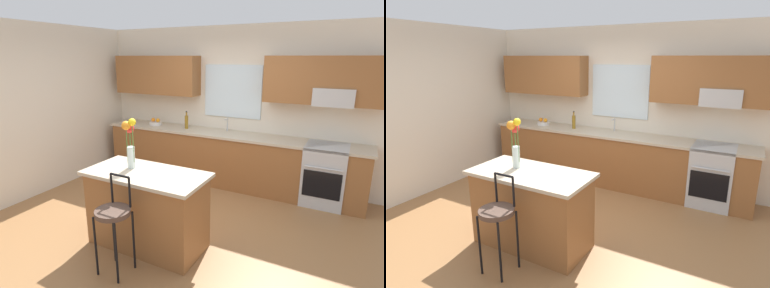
% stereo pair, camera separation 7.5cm
% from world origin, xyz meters
% --- Properties ---
extents(ground_plane, '(14.00, 14.00, 0.00)m').
position_xyz_m(ground_plane, '(0.00, 0.00, 0.00)').
color(ground_plane, olive).
extents(wall_left, '(0.12, 4.60, 2.70)m').
position_xyz_m(wall_left, '(-2.56, 0.30, 1.35)').
color(wall_left, beige).
rests_on(wall_left, ground).
extents(back_wall_assembly, '(5.60, 0.50, 2.70)m').
position_xyz_m(back_wall_assembly, '(0.03, 1.99, 1.51)').
color(back_wall_assembly, beige).
rests_on(back_wall_assembly, ground).
extents(counter_run, '(4.56, 0.64, 0.92)m').
position_xyz_m(counter_run, '(-0.00, 1.70, 0.47)').
color(counter_run, brown).
rests_on(counter_run, ground).
extents(sink_faucet, '(0.02, 0.13, 0.23)m').
position_xyz_m(sink_faucet, '(-0.03, 1.84, 1.06)').
color(sink_faucet, '#B7BABC').
rests_on(sink_faucet, counter_run).
extents(oven_range, '(0.60, 0.64, 0.92)m').
position_xyz_m(oven_range, '(1.64, 1.68, 0.46)').
color(oven_range, '#B7BABC').
rests_on(oven_range, ground).
extents(kitchen_island, '(1.41, 0.71, 0.92)m').
position_xyz_m(kitchen_island, '(-0.07, -0.51, 0.46)').
color(kitchen_island, brown).
rests_on(kitchen_island, ground).
extents(bar_stool_near, '(0.36, 0.36, 1.04)m').
position_xyz_m(bar_stool_near, '(-0.07, -1.07, 0.64)').
color(bar_stool_near, black).
rests_on(bar_stool_near, ground).
extents(flower_vase, '(0.17, 0.18, 0.60)m').
position_xyz_m(flower_vase, '(-0.31, -0.46, 1.27)').
color(flower_vase, silver).
rests_on(flower_vase, kitchen_island).
extents(fruit_bowl_oranges, '(0.24, 0.24, 0.13)m').
position_xyz_m(fruit_bowl_oranges, '(-1.43, 1.70, 0.96)').
color(fruit_bowl_oranges, silver).
rests_on(fruit_bowl_oranges, counter_run).
extents(bottle_olive_oil, '(0.06, 0.06, 0.32)m').
position_xyz_m(bottle_olive_oil, '(-0.76, 1.70, 1.05)').
color(bottle_olive_oil, olive).
rests_on(bottle_olive_oil, counter_run).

